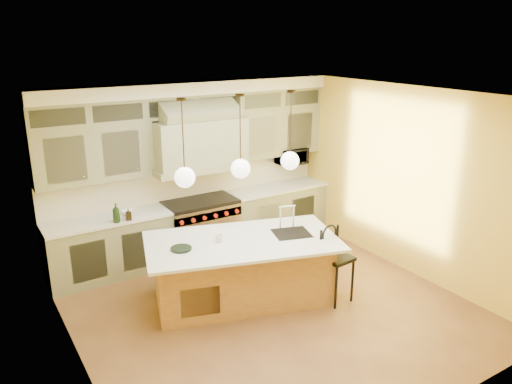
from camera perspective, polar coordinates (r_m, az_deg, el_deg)
floor at (r=7.07m, az=1.66°, el=-13.12°), size 5.00×5.00×0.00m
ceiling at (r=6.12m, az=1.90°, el=10.90°), size 5.00×5.00×0.00m
wall_back at (r=8.55m, az=-7.57°, el=2.81°), size 5.00×0.00×5.00m
wall_front at (r=4.76m, az=18.99°, el=-10.49°), size 5.00×0.00×5.00m
wall_left at (r=5.57m, az=-20.33°, el=-6.45°), size 0.00×5.00×5.00m
wall_right at (r=8.05m, az=16.75°, el=1.26°), size 0.00×5.00×5.00m
back_cabinetry at (r=8.32m, az=-6.79°, el=2.28°), size 5.00×0.77×2.90m
range at (r=8.54m, az=-6.31°, el=-3.97°), size 1.20×0.74×0.96m
kitchen_island at (r=7.09m, az=-1.61°, el=-8.70°), size 2.90×2.08×1.35m
counter_stool at (r=7.08m, az=9.04°, el=-7.60°), size 0.42×0.42×1.10m
microwave at (r=9.30m, az=4.09°, el=4.12°), size 0.54×0.37×0.30m
oil_bottle_a at (r=7.66m, az=-15.70°, el=-2.33°), size 0.12×0.12×0.29m
oil_bottle_b at (r=7.73m, az=-14.38°, el=-2.49°), size 0.10×0.10×0.18m
fruit_bowl at (r=7.98m, az=-14.17°, el=-2.28°), size 0.27×0.27×0.06m
cup at (r=6.80m, az=-4.24°, el=-5.32°), size 0.12×0.12×0.10m
pendant_left at (r=6.22m, az=-8.15°, el=1.92°), size 0.26×0.26×1.11m
pendant_center at (r=6.57m, az=-1.77°, el=2.94°), size 0.26×0.26×1.11m
pendant_right at (r=7.00m, az=3.90°, el=3.81°), size 0.26×0.26×1.11m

